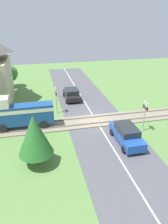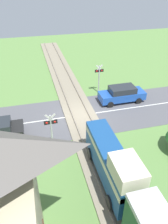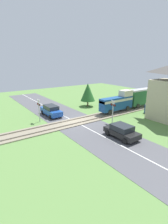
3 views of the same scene
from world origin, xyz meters
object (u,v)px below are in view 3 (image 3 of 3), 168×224
object	(u,v)px
train	(131,99)
crossing_signal_west_approach	(39,108)
crossing_signal_east_approach	(113,108)
car_far_side	(122,131)
car_near_crossing	(51,110)
pedestrian_by_station	(146,109)

from	to	relation	value
train	crossing_signal_west_approach	bearing A→B (deg)	-101.35
crossing_signal_east_approach	car_far_side	bearing A→B (deg)	-31.73
car_near_crossing	car_far_side	distance (m)	11.77
car_near_crossing	pedestrian_by_station	bearing A→B (deg)	60.43
crossing_signal_west_approach	car_far_side	bearing A→B (deg)	28.38
crossing_signal_west_approach	crossing_signal_east_approach	distance (m)	9.71
train	crossing_signal_west_approach	distance (m)	14.98
crossing_signal_west_approach	crossing_signal_east_approach	world-z (taller)	same
train	crossing_signal_east_approach	world-z (taller)	train
train	pedestrian_by_station	xyz separation A→B (m)	(2.65, 0.42, -1.15)
car_near_crossing	crossing_signal_west_approach	size ratio (longest dim) A/B	1.44
car_far_side	crossing_signal_east_approach	bearing A→B (deg)	148.27
car_near_crossing	crossing_signal_west_approach	distance (m)	3.12
crossing_signal_west_approach	train	bearing A→B (deg)	78.65
train	car_near_crossing	xyz separation A→B (m)	(-4.55, -12.27, -1.03)
car_far_side	crossing_signal_west_approach	distance (m)	11.22
train	car_near_crossing	world-z (taller)	train
car_far_side	pedestrian_by_station	size ratio (longest dim) A/B	2.49
car_near_crossing	train	bearing A→B (deg)	69.66
car_near_crossing	car_far_side	bearing A→B (deg)	14.17
crossing_signal_east_approach	train	bearing A→B (deg)	112.93
train	car_far_side	xyz separation A→B (m)	(6.86, -9.39, -1.11)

